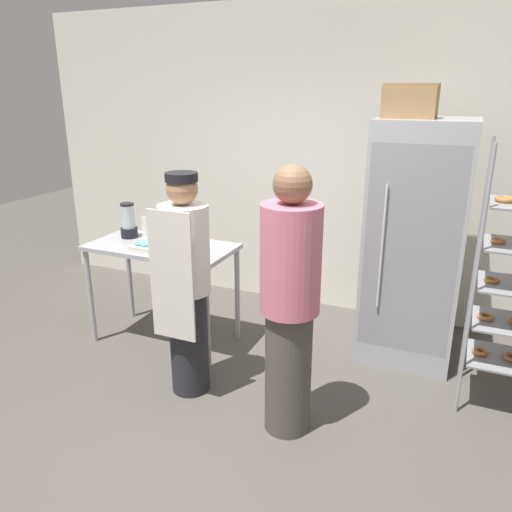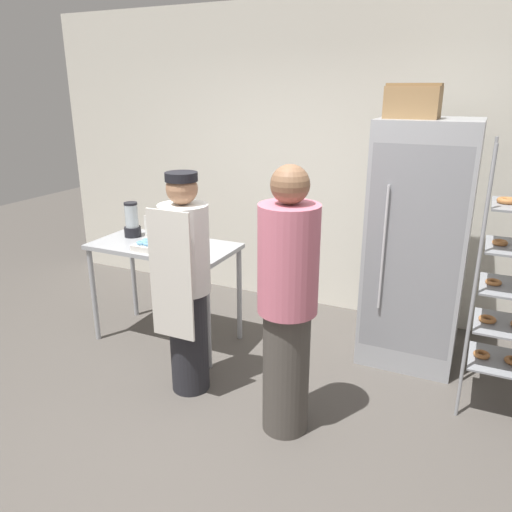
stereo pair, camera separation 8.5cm
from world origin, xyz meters
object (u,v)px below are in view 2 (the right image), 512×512
Objects in this scene: donut_box at (152,244)px; cardboard_storage_box at (413,101)px; refrigerator at (418,245)px; person_customer at (287,304)px; person_baker at (186,283)px; blender_pitcher at (132,221)px.

cardboard_storage_box reaches higher than donut_box.
person_customer is (-0.58, -1.31, -0.08)m from refrigerator.
cardboard_storage_box is at bearing 70.40° from person_customer.
person_baker is at bearing -138.09° from cardboard_storage_box.
person_baker is at bearing -139.38° from refrigerator.
person_customer is at bearing -8.88° from person_baker.
cardboard_storage_box is 0.22× the size of person_customer.
refrigerator is 1.82m from person_baker.
refrigerator is 1.08m from cardboard_storage_box.
refrigerator is at bearing 25.44° from cardboard_storage_box.
refrigerator is 1.43m from person_customer.
person_customer reaches higher than person_baker.
cardboard_storage_box is 0.24× the size of person_baker.
blender_pitcher reaches higher than donut_box.
refrigerator is 7.35× the size of donut_box.
blender_pitcher is at bearing 147.24° from donut_box.
cardboard_storage_box reaches higher than refrigerator.
blender_pitcher is at bearing 155.95° from person_customer.
blender_pitcher is 0.19× the size of person_baker.
donut_box is 0.85× the size of blender_pitcher.
donut_box is at bearing -32.76° from blender_pitcher.
person_customer is (1.78, -0.79, -0.13)m from blender_pitcher.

